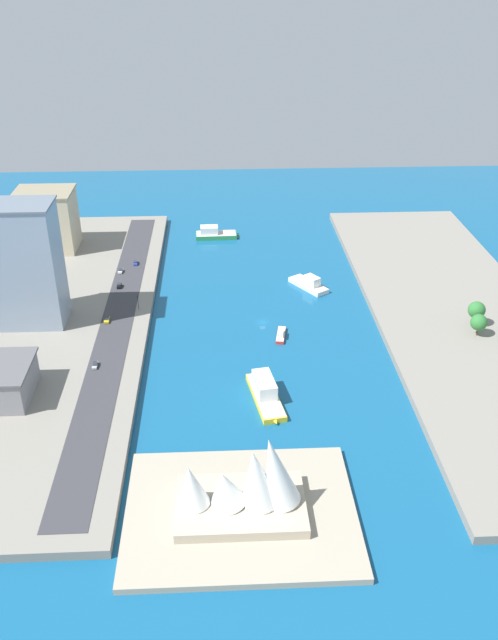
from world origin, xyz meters
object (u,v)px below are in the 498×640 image
object	(u,v)px
tugboat_red	(281,334)
van_white	(120,271)
ferry_yellow_fast	(265,391)
traffic_light_waterfront	(138,300)
ferry_white_commuter	(309,284)
tower_tall_glass	(26,265)
opera_landmark	(246,486)
ferry_green_doubledeck	(214,234)
office_block_beige	(47,220)
sedan_silver	(95,365)
suv_black	(119,285)
taxi_yellow_cab	(107,320)
hatchback_blue	(136,263)

from	to	relation	value
tugboat_red	van_white	distance (m)	90.23
ferry_yellow_fast	van_white	distance (m)	115.38
van_white	traffic_light_waterfront	xyz separation A→B (m)	(-11.94, 36.96, 3.41)
tugboat_red	ferry_white_commuter	world-z (taller)	ferry_white_commuter
ferry_yellow_fast	tower_tall_glass	distance (m)	107.37
tugboat_red	tower_tall_glass	xyz separation A→B (m)	(98.79, -12.54, 26.72)
tugboat_red	van_white	world-z (taller)	van_white
tower_tall_glass	opera_landmark	distance (m)	135.24
ferry_green_doubledeck	office_block_beige	bearing A→B (deg)	11.92
sedan_silver	suv_black	bearing A→B (deg)	-90.69
tugboat_red	ferry_green_doubledeck	bearing A→B (deg)	-76.12
sedan_silver	van_white	bearing A→B (deg)	-89.61
ferry_yellow_fast	ferry_white_commuter	bearing A→B (deg)	-107.13
suv_black	sedan_silver	distance (m)	64.60
sedan_silver	ferry_green_doubledeck	bearing A→B (deg)	-108.46
tower_tall_glass	office_block_beige	bearing A→B (deg)	-82.87
office_block_beige	suv_black	size ratio (longest dim) A/B	6.93
van_white	sedan_silver	world-z (taller)	van_white
suv_black	ferry_white_commuter	bearing A→B (deg)	-178.82
ferry_green_doubledeck	suv_black	distance (m)	77.23
opera_landmark	traffic_light_waterfront	bearing A→B (deg)	-70.88
sedan_silver	traffic_light_waterfront	bearing A→B (deg)	-104.73
office_block_beige	tower_tall_glass	world-z (taller)	tower_tall_glass
van_white	taxi_yellow_cab	bearing A→B (deg)	90.14
ferry_yellow_fast	opera_landmark	xyz separation A→B (m)	(8.94, 53.53, 7.61)
tower_tall_glass	sedan_silver	distance (m)	52.18
tugboat_red	traffic_light_waterfront	distance (m)	61.60
ferry_white_commuter	opera_landmark	xyz separation A→B (m)	(34.89, 137.72, 8.48)
ferry_white_commuter	taxi_yellow_cab	world-z (taller)	ferry_white_commuter
tower_tall_glass	taxi_yellow_cab	world-z (taller)	tower_tall_glass
taxi_yellow_cab	tugboat_red	bearing A→B (deg)	171.59
tugboat_red	van_white	bearing A→B (deg)	-39.27
ferry_white_commuter	ferry_green_doubledeck	world-z (taller)	ferry_green_doubledeck
ferry_white_commuter	office_block_beige	xyz separation A→B (m)	(125.08, -45.46, 15.86)
tugboat_red	hatchback_blue	size ratio (longest dim) A/B	2.91
tugboat_red	traffic_light_waterfront	size ratio (longest dim) A/B	2.09
suv_black	taxi_yellow_cab	bearing A→B (deg)	87.78
tugboat_red	van_white	size ratio (longest dim) A/B	3.14
office_block_beige	hatchback_blue	distance (m)	51.82
tugboat_red	hatchback_blue	distance (m)	91.84
traffic_light_waterfront	tugboat_red	bearing A→B (deg)	160.83
tower_tall_glass	van_white	bearing A→B (deg)	-123.04
opera_landmark	tower_tall_glass	bearing A→B (deg)	-53.02
office_block_beige	van_white	world-z (taller)	office_block_beige
suv_black	tugboat_red	bearing A→B (deg)	148.88
ferry_green_doubledeck	suv_black	world-z (taller)	ferry_green_doubledeck
ferry_green_doubledeck	suv_black	bearing A→B (deg)	56.75
tugboat_red	ferry_yellow_fast	xyz separation A→B (m)	(9.17, 41.07, 1.76)
ferry_green_doubledeck	office_block_beige	distance (m)	85.39
tugboat_red	office_block_beige	bearing A→B (deg)	-39.28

